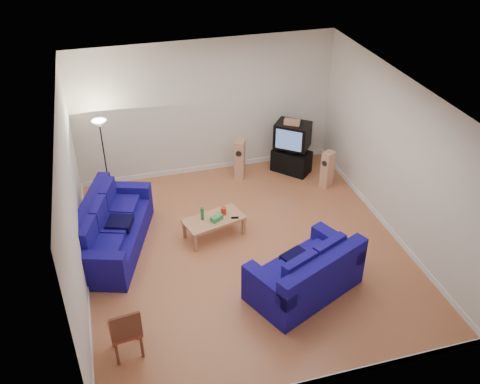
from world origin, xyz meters
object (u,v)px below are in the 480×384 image
object	(u,v)px
sofa_loveseat	(307,276)
tv_stand	(291,161)
television	(292,135)
coffee_table	(214,221)
sofa_three_seat	(109,233)

from	to	relation	value
sofa_loveseat	tv_stand	bearing A→B (deg)	48.65
tv_stand	television	world-z (taller)	television
sofa_loveseat	coffee_table	xyz separation A→B (m)	(-1.17, 2.02, 0.01)
sofa_loveseat	television	bearing A→B (deg)	48.71
coffee_table	television	xyz separation A→B (m)	(2.40, 2.07, 0.56)
sofa_loveseat	tv_stand	size ratio (longest dim) A/B	2.50
sofa_three_seat	television	size ratio (longest dim) A/B	2.83
sofa_loveseat	tv_stand	world-z (taller)	sofa_loveseat
sofa_loveseat	coffee_table	size ratio (longest dim) A/B	1.72
coffee_table	tv_stand	xyz separation A→B (m)	(2.39, 2.02, -0.10)
sofa_three_seat	tv_stand	world-z (taller)	sofa_three_seat
sofa_loveseat	coffee_table	distance (m)	2.33
tv_stand	television	xyz separation A→B (m)	(0.01, 0.05, 0.67)
coffee_table	tv_stand	world-z (taller)	tv_stand
coffee_table	sofa_three_seat	bearing A→B (deg)	174.81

